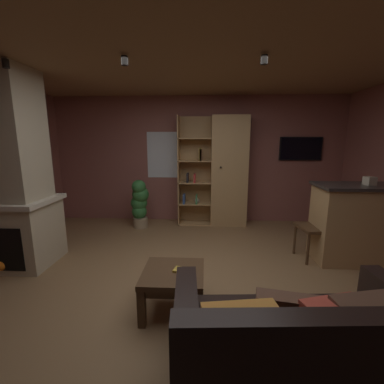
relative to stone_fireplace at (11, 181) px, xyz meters
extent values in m
cube|color=olive|center=(2.36, -0.52, -1.16)|extent=(5.83, 5.29, 0.02)
cube|color=#8E544C|center=(2.36, 2.16, 0.12)|extent=(5.95, 0.06, 2.54)
cube|color=#8E6B47|center=(2.36, -0.52, 1.40)|extent=(5.83, 5.29, 0.02)
cube|color=white|center=(1.65, 2.12, 0.23)|extent=(0.66, 0.01, 0.93)
cube|color=#BCAD8E|center=(0.00, 0.01, -0.72)|extent=(0.90, 0.73, 0.85)
cube|color=#BCAD8E|center=(0.00, 0.01, 0.55)|extent=(0.77, 0.62, 1.69)
cube|color=beige|center=(0.00, 0.01, -0.27)|extent=(0.98, 0.81, 0.06)
cube|color=black|center=(0.00, -0.33, -0.79)|extent=(0.63, 0.08, 0.55)
sphere|color=orange|center=(0.00, -0.34, -1.01)|extent=(0.14, 0.14, 0.14)
cube|color=tan|center=(2.99, 1.88, -0.08)|extent=(0.70, 0.38, 2.13)
cube|color=tan|center=(2.31, 2.06, -0.08)|extent=(0.65, 0.02, 2.13)
cube|color=tan|center=(2.00, 1.88, -0.08)|extent=(0.02, 0.38, 2.13)
sphere|color=black|center=(2.81, 1.67, 0.03)|extent=(0.04, 0.04, 0.04)
cube|color=tan|center=(2.31, 1.88, -1.14)|extent=(0.65, 0.38, 0.02)
cube|color=tan|center=(2.31, 1.88, -0.72)|extent=(0.65, 0.38, 0.02)
cube|color=tan|center=(2.31, 1.88, -0.29)|extent=(0.65, 0.38, 0.02)
cube|color=tan|center=(2.31, 1.88, 0.13)|extent=(0.65, 0.38, 0.02)
cube|color=tan|center=(2.31, 1.88, 0.56)|extent=(0.65, 0.38, 0.02)
cube|color=brown|center=(2.44, 1.82, 0.25)|extent=(0.05, 0.23, 0.22)
cube|color=#387247|center=(2.35, 1.82, -0.63)|extent=(0.03, 0.23, 0.17)
cube|color=gold|center=(2.43, 1.82, 0.26)|extent=(0.05, 0.23, 0.23)
cube|color=#2D4C8C|center=(2.11, 1.82, -0.62)|extent=(0.04, 0.23, 0.17)
cube|color=black|center=(2.18, 1.82, -0.20)|extent=(0.04, 0.23, 0.17)
cube|color=#B22D2D|center=(2.32, 1.82, -0.20)|extent=(0.04, 0.23, 0.16)
sphere|color=beige|center=(2.36, 1.88, -0.67)|extent=(0.10, 0.10, 0.10)
cube|color=tan|center=(4.83, 0.32, -0.62)|extent=(1.51, 0.56, 1.05)
cube|color=#2D2826|center=(4.83, 0.32, -0.08)|extent=(1.57, 0.62, 0.04)
cube|color=#BFB299|center=(4.70, 0.30, -0.01)|extent=(0.14, 0.14, 0.11)
cube|color=black|center=(3.15, -1.68, -0.94)|extent=(1.69, 1.01, 0.42)
cube|color=black|center=(3.18, -2.06, -0.52)|extent=(1.64, 0.25, 0.42)
cube|color=black|center=(2.41, -1.73, -0.81)|extent=(0.21, 0.91, 0.67)
cube|color=brown|center=(3.48, -1.77, -0.60)|extent=(0.43, 0.25, 0.41)
cube|color=brown|center=(3.08, -1.72, -0.62)|extent=(0.48, 0.24, 0.36)
cube|color=#C67F33|center=(2.73, -1.91, -0.60)|extent=(0.45, 0.22, 0.42)
cube|color=#AD3D2D|center=(3.29, -1.80, -0.60)|extent=(0.40, 0.25, 0.37)
cube|color=#4C331E|center=(2.22, -0.89, -0.76)|extent=(0.59, 0.59, 0.05)
cube|color=#4C331E|center=(2.22, -0.89, -0.82)|extent=(0.53, 0.53, 0.08)
cube|color=#4C331E|center=(1.96, -1.14, -0.96)|extent=(0.07, 0.07, 0.37)
cube|color=#4C331E|center=(2.48, -1.14, -0.96)|extent=(0.07, 0.07, 0.37)
cube|color=#4C331E|center=(1.96, -0.64, -0.96)|extent=(0.07, 0.07, 0.37)
cube|color=#4C331E|center=(2.48, -0.64, -0.96)|extent=(0.07, 0.07, 0.37)
cube|color=gold|center=(2.28, -0.89, -0.72)|extent=(0.13, 0.13, 0.02)
cube|color=#4C331E|center=(4.07, 0.35, -0.69)|extent=(0.48, 0.48, 0.04)
cube|color=#4C331E|center=(4.26, 0.38, -0.45)|extent=(0.10, 0.40, 0.44)
cylinder|color=#4C331E|center=(3.86, 0.50, -0.92)|extent=(0.04, 0.04, 0.46)
cylinder|color=#4C331E|center=(3.92, 0.15, -0.92)|extent=(0.04, 0.04, 0.46)
cylinder|color=#4C331E|center=(4.22, 0.56, -0.92)|extent=(0.04, 0.04, 0.46)
cylinder|color=#4C331E|center=(4.28, 0.20, -0.92)|extent=(0.04, 0.04, 0.46)
cylinder|color=#9E896B|center=(1.27, 1.58, -1.05)|extent=(0.28, 0.28, 0.19)
sphere|color=#2D6B33|center=(1.25, 1.60, -0.84)|extent=(0.29, 0.29, 0.29)
sphere|color=#2D6B33|center=(1.24, 1.62, -0.67)|extent=(0.32, 0.32, 0.32)
sphere|color=#2D6B33|center=(1.29, 1.59, -0.49)|extent=(0.32, 0.32, 0.32)
sphere|color=#2D6B33|center=(1.27, 1.54, -0.34)|extent=(0.27, 0.27, 0.27)
cube|color=black|center=(4.41, 2.10, 0.36)|extent=(0.82, 0.05, 0.46)
cube|color=black|center=(4.41, 2.07, 0.36)|extent=(0.78, 0.01, 0.42)
cylinder|color=black|center=(0.38, -0.33, 1.32)|extent=(0.07, 0.07, 0.09)
cylinder|color=black|center=(1.68, -0.37, 1.32)|extent=(0.07, 0.07, 0.09)
cylinder|color=black|center=(3.11, -0.33, 1.32)|extent=(0.07, 0.07, 0.09)
camera|label=1|loc=(2.52, -3.19, 0.51)|focal=24.15mm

